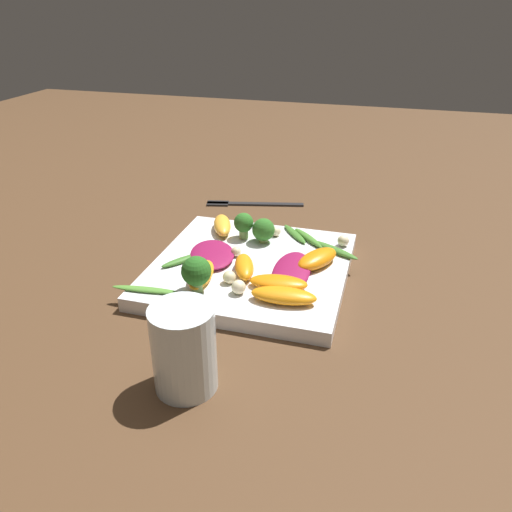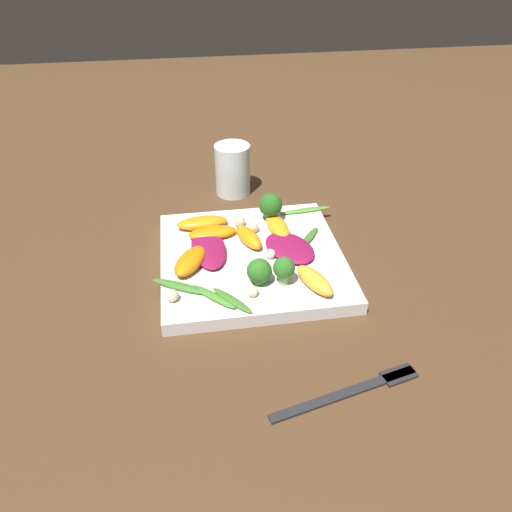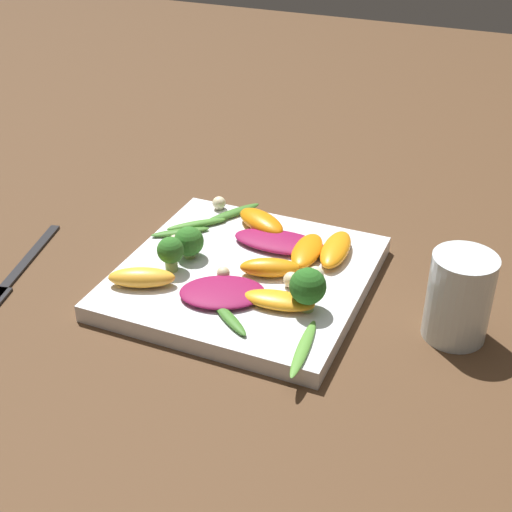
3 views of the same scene
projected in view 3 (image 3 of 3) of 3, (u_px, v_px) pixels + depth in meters
name	position (u px, v px, depth m)	size (l,w,h in m)	color
ground_plane	(245.00, 284.00, 0.78)	(2.40, 2.40, 0.00)	#4C331E
plate	(245.00, 277.00, 0.77)	(0.26, 0.26, 0.02)	white
drinking_glass	(459.00, 298.00, 0.68)	(0.06, 0.06, 0.09)	silver
fork	(16.00, 272.00, 0.79)	(0.18, 0.06, 0.01)	#262628
radicchio_leaf_0	(280.00, 242.00, 0.81)	(0.05, 0.11, 0.01)	maroon
radicchio_leaf_1	(224.00, 292.00, 0.72)	(0.09, 0.10, 0.01)	maroon
orange_segment_0	(279.00, 300.00, 0.71)	(0.04, 0.08, 0.01)	orange
orange_segment_1	(336.00, 249.00, 0.79)	(0.08, 0.04, 0.02)	orange
orange_segment_2	(261.00, 222.00, 0.84)	(0.06, 0.08, 0.02)	orange
orange_segment_3	(270.00, 267.00, 0.76)	(0.05, 0.07, 0.02)	orange
orange_segment_4	(307.00, 250.00, 0.79)	(0.07, 0.04, 0.02)	orange
orange_segment_5	(142.00, 277.00, 0.74)	(0.05, 0.07, 0.02)	#FCAD33
broccoli_floret_0	(308.00, 287.00, 0.69)	(0.04, 0.04, 0.05)	#7A9E51
broccoli_floret_1	(171.00, 252.00, 0.76)	(0.03, 0.03, 0.04)	#84AD5B
broccoli_floret_2	(191.00, 240.00, 0.78)	(0.03, 0.03, 0.04)	#7A9E51
arugula_sprig_0	(229.00, 318.00, 0.69)	(0.05, 0.06, 0.01)	#3D7528
arugula_sprig_1	(303.00, 348.00, 0.65)	(0.09, 0.02, 0.01)	#518E33
arugula_sprig_2	(197.00, 224.00, 0.85)	(0.06, 0.06, 0.01)	#47842D
arugula_sprig_3	(180.00, 232.00, 0.83)	(0.05, 0.06, 0.01)	#3D7528
arugula_sprig_4	(232.00, 213.00, 0.87)	(0.08, 0.05, 0.01)	#3D7528
macadamia_nut_0	(175.00, 241.00, 0.81)	(0.01, 0.01, 0.01)	beige
macadamia_nut_1	(219.00, 203.00, 0.88)	(0.02, 0.02, 0.02)	beige
macadamia_nut_2	(291.00, 280.00, 0.74)	(0.02, 0.02, 0.02)	beige
macadamia_nut_3	(316.00, 274.00, 0.74)	(0.02, 0.02, 0.02)	beige
macadamia_nut_4	(223.00, 273.00, 0.75)	(0.01, 0.01, 0.01)	beige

